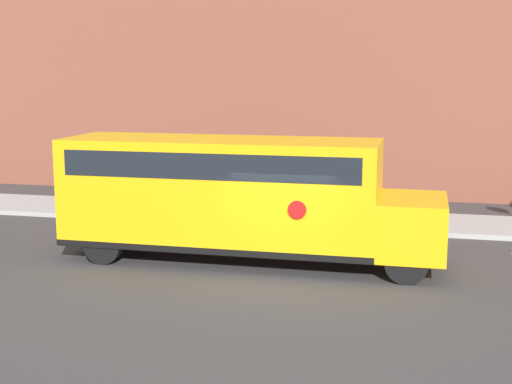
% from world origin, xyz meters
% --- Properties ---
extents(ground_plane, '(60.00, 60.00, 0.00)m').
position_xyz_m(ground_plane, '(0.00, 0.00, 0.00)').
color(ground_plane, '#3A3838').
extents(sidewalk_strip, '(44.00, 3.00, 0.15)m').
position_xyz_m(sidewalk_strip, '(0.00, 6.50, 0.07)').
color(sidewalk_strip, '#9E9E99').
rests_on(sidewalk_strip, ground).
extents(building_backdrop, '(32.00, 4.00, 11.10)m').
position_xyz_m(building_backdrop, '(0.00, 13.00, 5.55)').
color(building_backdrop, brown).
rests_on(building_backdrop, ground).
extents(school_bus, '(9.69, 2.57, 3.17)m').
position_xyz_m(school_bus, '(-1.50, 1.16, 1.81)').
color(school_bus, '#EAA80F').
rests_on(school_bus, ground).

